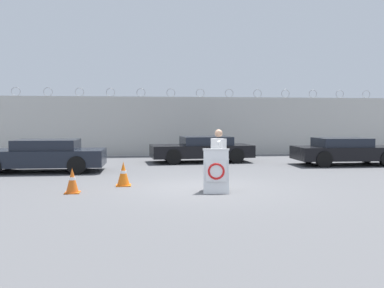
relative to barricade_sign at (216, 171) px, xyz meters
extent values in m
plane|color=#5B5B5E|center=(-0.28, 0.71, -0.59)|extent=(90.00, 90.00, 0.00)
cube|color=beige|center=(-0.28, 11.86, 1.00)|extent=(36.00, 0.30, 3.16)
torus|color=gray|center=(-8.28, 11.86, 2.80)|extent=(0.47, 0.03, 0.47)
torus|color=gray|center=(-6.68, 11.86, 2.80)|extent=(0.47, 0.03, 0.47)
torus|color=gray|center=(-5.08, 11.86, 2.80)|extent=(0.47, 0.03, 0.47)
torus|color=gray|center=(-3.48, 11.86, 2.80)|extent=(0.47, 0.03, 0.47)
torus|color=gray|center=(-1.88, 11.86, 2.80)|extent=(0.47, 0.03, 0.47)
torus|color=gray|center=(-0.28, 11.86, 2.80)|extent=(0.47, 0.03, 0.47)
torus|color=gray|center=(1.32, 11.86, 2.80)|extent=(0.47, 0.03, 0.47)
torus|color=gray|center=(2.92, 11.86, 2.80)|extent=(0.47, 0.03, 0.47)
torus|color=gray|center=(4.52, 11.86, 2.80)|extent=(0.47, 0.03, 0.47)
torus|color=gray|center=(6.12, 11.86, 2.80)|extent=(0.47, 0.03, 0.47)
torus|color=gray|center=(7.72, 11.86, 2.80)|extent=(0.47, 0.03, 0.47)
torus|color=gray|center=(9.32, 11.86, 2.80)|extent=(0.47, 0.03, 0.47)
torus|color=gray|center=(10.92, 11.86, 2.80)|extent=(0.47, 0.03, 0.47)
cube|color=white|center=(-0.02, -0.12, -0.02)|extent=(0.72, 0.47, 1.14)
cube|color=white|center=(0.03, 0.22, -0.02)|extent=(0.72, 0.47, 1.14)
cube|color=white|center=(0.01, 0.05, 0.56)|extent=(0.71, 0.17, 0.05)
cube|color=white|center=(-0.02, -0.16, 0.00)|extent=(0.58, 0.26, 0.54)
torus|color=red|center=(-0.03, -0.17, 0.00)|extent=(0.47, 0.25, 0.45)
cylinder|color=#514C42|center=(0.12, 0.59, -0.18)|extent=(0.15, 0.15, 0.80)
cylinder|color=#514C42|center=(0.21, 0.44, -0.18)|extent=(0.15, 0.15, 0.80)
cube|color=silver|center=(0.17, 0.52, 0.53)|extent=(0.41, 0.47, 0.62)
sphere|color=tan|center=(0.17, 0.52, 0.98)|extent=(0.22, 0.22, 0.22)
cylinder|color=silver|center=(0.03, 0.74, 0.54)|extent=(0.09, 0.09, 0.59)
cylinder|color=silver|center=(0.22, 0.24, 0.51)|extent=(0.33, 0.25, 0.57)
cube|color=orange|center=(-3.81, 0.34, -0.57)|extent=(0.39, 0.39, 0.03)
cone|color=orange|center=(-3.81, 0.34, -0.23)|extent=(0.33, 0.33, 0.64)
cylinder|color=white|center=(-3.81, 0.34, -0.20)|extent=(0.16, 0.16, 0.09)
cube|color=orange|center=(-2.50, 1.43, -0.57)|extent=(0.43, 0.43, 0.03)
cone|color=orange|center=(-2.50, 1.43, -0.21)|extent=(0.37, 0.37, 0.68)
cylinder|color=white|center=(-2.50, 1.43, -0.18)|extent=(0.18, 0.18, 0.10)
cylinder|color=black|center=(-7.07, 6.15, -0.26)|extent=(0.66, 0.21, 0.66)
cylinder|color=black|center=(-4.23, 4.27, -0.26)|extent=(0.66, 0.21, 0.66)
cylinder|color=black|center=(-4.19, 6.08, -0.26)|extent=(0.66, 0.21, 0.66)
cube|color=black|center=(-5.65, 5.21, -0.06)|extent=(4.69, 2.03, 0.60)
cube|color=black|center=(-5.42, 5.20, 0.43)|extent=(2.27, 1.79, 0.38)
cylinder|color=black|center=(-0.54, 7.11, -0.25)|extent=(0.68, 0.25, 0.67)
cylinder|color=black|center=(-0.67, 8.91, -0.25)|extent=(0.68, 0.25, 0.67)
cylinder|color=black|center=(2.28, 7.31, -0.25)|extent=(0.68, 0.25, 0.67)
cylinder|color=black|center=(2.16, 9.11, -0.25)|extent=(0.68, 0.25, 0.67)
cube|color=black|center=(0.81, 8.11, -0.08)|extent=(4.69, 2.24, 0.55)
cube|color=black|center=(1.04, 8.13, 0.39)|extent=(2.31, 1.88, 0.38)
cylinder|color=black|center=(8.19, 6.90, -0.25)|extent=(0.68, 0.22, 0.67)
cylinder|color=black|center=(5.46, 6.97, -0.25)|extent=(0.68, 0.22, 0.67)
cylinder|color=black|center=(5.41, 5.22, -0.25)|extent=(0.68, 0.22, 0.67)
cube|color=black|center=(6.80, 6.06, -0.07)|extent=(4.44, 1.98, 0.56)
cube|color=black|center=(6.58, 6.06, 0.39)|extent=(2.15, 1.73, 0.37)
camera|label=1|loc=(-2.08, -11.21, 1.37)|focal=40.00mm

